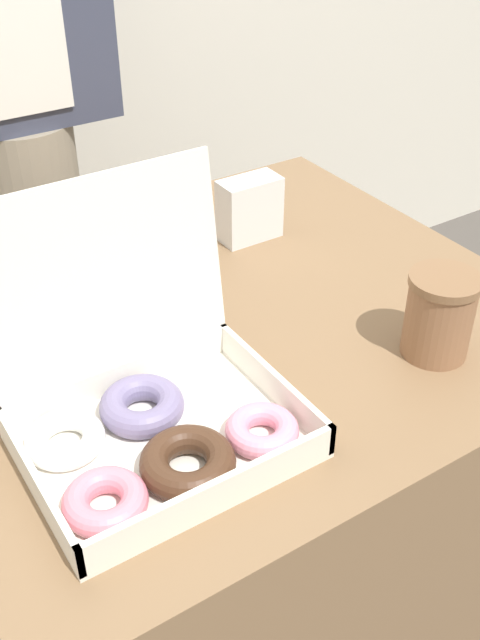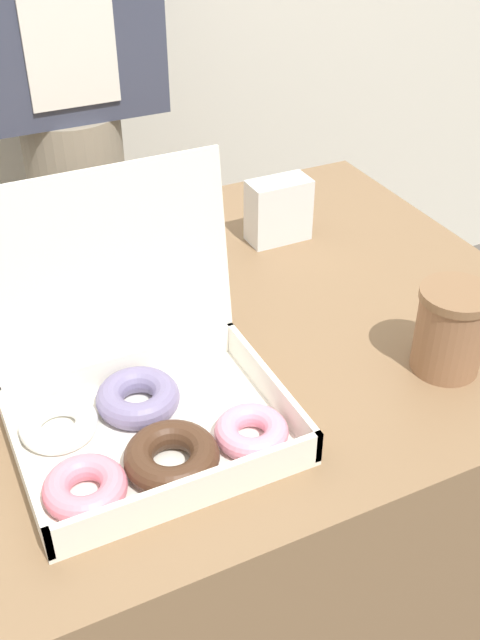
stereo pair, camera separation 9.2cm
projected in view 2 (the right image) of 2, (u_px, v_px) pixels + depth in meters
ground_plane at (238, 603)px, 1.55m from camera, size 14.00×14.00×0.00m
table at (237, 480)px, 1.34m from camera, size 0.91×0.82×0.74m
donut_box at (140, 407)px, 0.89m from camera, size 0.33×0.29×0.29m
coffee_cup at (451, 330)px, 0.99m from camera, size 0.10×0.10×0.12m
napkin_holder at (278, 210)px, 1.28m from camera, size 0.11×0.06×0.11m
person_customer at (65, 90)px, 1.55m from camera, size 0.39×0.22×1.59m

